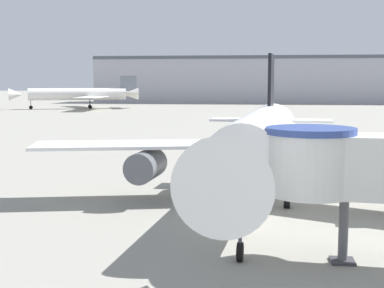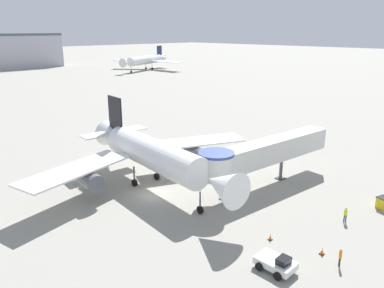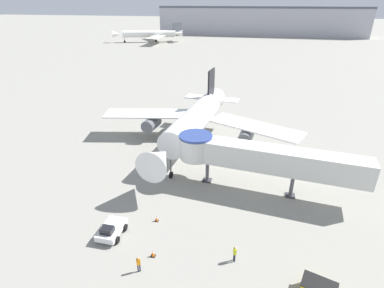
{
  "view_description": "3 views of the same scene",
  "coord_description": "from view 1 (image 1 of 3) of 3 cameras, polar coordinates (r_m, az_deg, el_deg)",
  "views": [
    {
      "loc": [
        1.19,
        -31.48,
        8.33
      ],
      "look_at": [
        -2.54,
        1.04,
        4.45
      ],
      "focal_mm": 50.0,
      "sensor_mm": 36.0,
      "label": 1
    },
    {
      "loc": [
        -25.91,
        -33.12,
        19.34
      ],
      "look_at": [
        6.29,
        -0.41,
        5.26
      ],
      "focal_mm": 35.0,
      "sensor_mm": 36.0,
      "label": 2
    },
    {
      "loc": [
        10.9,
        -39.22,
        21.01
      ],
      "look_at": [
        2.92,
        -5.02,
        4.06
      ],
      "focal_mm": 28.0,
      "sensor_mm": 36.0,
      "label": 3
    }
  ],
  "objects": [
    {
      "name": "background_jet_gray_tail",
      "position": [
        164.2,
        -11.76,
        5.23
      ],
      "size": [
        37.41,
        36.27,
        9.85
      ],
      "rotation": [
        0.0,
        0.0,
        -1.21
      ],
      "color": "white",
      "rests_on": "ground_plane"
    },
    {
      "name": "main_airplane",
      "position": [
        33.86,
        7.25,
        0.01
      ],
      "size": [
        32.51,
        27.56,
        10.4
      ],
      "rotation": [
        0.0,
        0.0,
        -0.1
      ],
      "color": "white",
      "rests_on": "ground_plane"
    },
    {
      "name": "terminal_building",
      "position": [
        206.54,
        7.94,
        6.82
      ],
      "size": [
        129.55,
        20.04,
        17.53
      ],
      "color": "#A8A8B2",
      "rests_on": "ground_plane"
    },
    {
      "name": "ground_plane",
      "position": [
        32.59,
        4.27,
        -8.08
      ],
      "size": [
        800.0,
        800.0,
        0.0
      ],
      "primitive_type": "plane",
      "color": "gray"
    }
  ]
}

